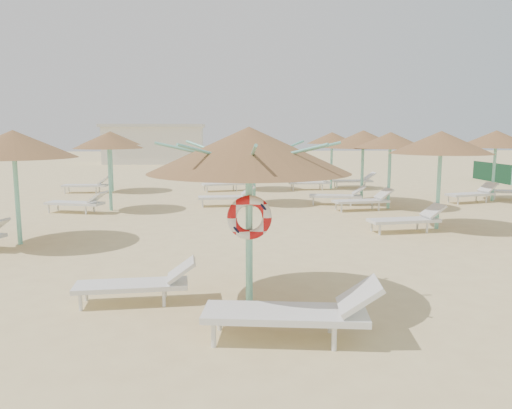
{
  "coord_description": "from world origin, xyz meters",
  "views": [
    {
      "loc": [
        -0.65,
        -7.72,
        2.7
      ],
      "look_at": [
        0.06,
        1.7,
        1.3
      ],
      "focal_mm": 35.0,
      "sensor_mm": 36.0,
      "label": 1
    }
  ],
  "objects": [
    {
      "name": "ground",
      "position": [
        0.0,
        0.0,
        0.0
      ],
      "size": [
        120.0,
        120.0,
        0.0
      ],
      "primitive_type": "plane",
      "color": "#DFC788",
      "rests_on": "ground"
    },
    {
      "name": "main_palapa",
      "position": [
        -0.19,
        -0.19,
        2.4
      ],
      "size": [
        3.08,
        3.08,
        2.76
      ],
      "color": "#79D2BB",
      "rests_on": "ground"
    },
    {
      "name": "lounger_main_a",
      "position": [
        -1.91,
        -0.02,
        0.33
      ],
      "size": [
        1.92,
        0.69,
        0.68
      ],
      "rotation": [
        0.0,
        0.0,
        0.07
      ],
      "color": "silver",
      "rests_on": "ground"
    },
    {
      "name": "lounger_main_b",
      "position": [
        0.34,
        -1.62,
        0.39
      ],
      "size": [
        2.35,
        0.99,
        0.83
      ],
      "rotation": [
        0.0,
        0.0,
        -0.14
      ],
      "color": "silver",
      "rests_on": "ground"
    },
    {
      "name": "palapa_field",
      "position": [
        2.76,
        9.61,
        2.32
      ],
      "size": [
        19.72,
        13.65,
        2.72
      ],
      "color": "#79D2BB",
      "rests_on": "ground"
    },
    {
      "name": "service_hut",
      "position": [
        -6.0,
        35.0,
        1.64
      ],
      "size": [
        8.4,
        4.4,
        3.25
      ],
      "color": "silver",
      "rests_on": "ground"
    }
  ]
}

